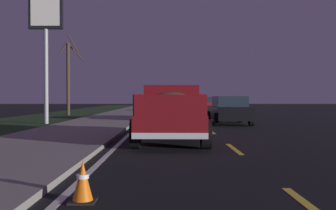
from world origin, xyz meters
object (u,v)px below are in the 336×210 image
pickup_truck (171,112)px  sedan_white (171,108)px  sedan_black (229,110)px  bare_tree_far (68,77)px  gas_price_sign (46,23)px  sedan_red (206,105)px  traffic_cone_near (83,182)px

pickup_truck → sedan_white: pickup_truck is taller
sedan_black → bare_tree_far: bearing=45.7°
pickup_truck → gas_price_sign: 12.49m
pickup_truck → gas_price_sign: bearing=36.7°
sedan_red → gas_price_sign: gas_price_sign is taller
sedan_white → sedan_red: size_ratio=1.01×
bare_tree_far → traffic_cone_near: bare_tree_far is taller
gas_price_sign → sedan_black: bearing=-92.5°
sedan_red → bare_tree_far: bare_tree_far is taller
sedan_red → bare_tree_far: (-6.17, 12.06, 2.44)m
sedan_white → sedan_black: (-3.26, -3.16, 0.00)m
pickup_truck → sedan_black: 9.41m
pickup_truck → traffic_cone_near: 7.79m
sedan_white → traffic_cone_near: 19.80m
bare_tree_far → pickup_truck: bearing=-157.5°
sedan_white → sedan_red: same height
sedan_black → gas_price_sign: gas_price_sign is taller
traffic_cone_near → sedan_white: bearing=-4.0°
gas_price_sign → bare_tree_far: bearing=7.5°
sedan_red → gas_price_sign: 20.69m
sedan_black → traffic_cone_near: (-16.48, 4.56, -0.50)m
gas_price_sign → traffic_cone_near: size_ratio=12.92×
gas_price_sign → bare_tree_far: 11.27m
pickup_truck → sedan_red: bearing=-8.0°
traffic_cone_near → gas_price_sign: bearing=18.4°
traffic_cone_near → sedan_red: bearing=-8.4°
gas_price_sign → bare_tree_far: gas_price_sign is taller
gas_price_sign → traffic_cone_near: (-16.93, -5.62, -5.37)m
sedan_white → bare_tree_far: 11.95m
pickup_truck → bare_tree_far: (20.18, 8.36, 2.24)m
pickup_truck → sedan_white: bearing=-0.4°
sedan_red → traffic_cone_near: sedan_red is taller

